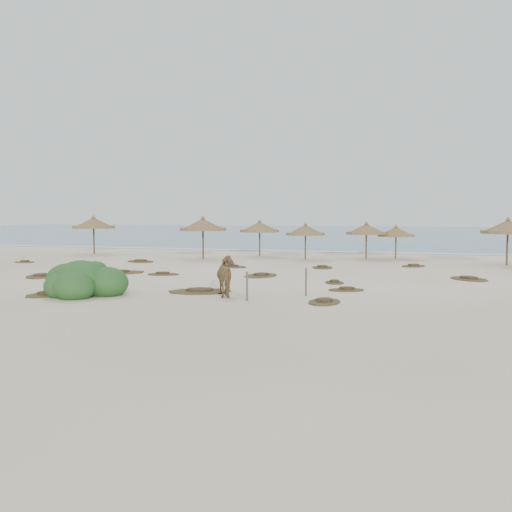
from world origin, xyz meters
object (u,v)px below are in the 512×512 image
object	(u,v)px
palapa_1	(203,225)
horse	(228,276)
bush	(82,282)
palapa_0	(94,224)

from	to	relation	value
palapa_1	horse	xyz separation A→B (m)	(8.06, -17.32, -1.66)
horse	bush	size ratio (longest dim) A/B	0.52
palapa_0	palapa_1	size ratio (longest dim) A/B	1.10
bush	palapa_0	bearing A→B (deg)	121.36
palapa_0	palapa_1	xyz separation A→B (m)	(10.51, -2.12, -0.03)
bush	horse	bearing A→B (deg)	13.99
palapa_0	bush	bearing A→B (deg)	-58.64
palapa_0	palapa_1	world-z (taller)	palapa_0
palapa_0	palapa_1	bearing A→B (deg)	-11.42
horse	bush	world-z (taller)	horse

